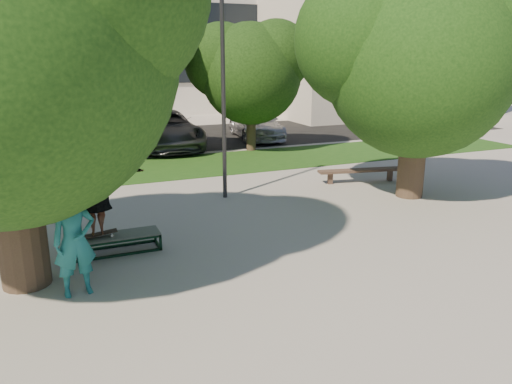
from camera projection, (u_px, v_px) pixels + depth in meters
name	position (u px, v px, depth m)	size (l,w,h in m)	color
ground	(263.00, 268.00, 9.70)	(120.00, 120.00, 0.00)	gray
grass_strip	(185.00, 166.00, 18.51)	(30.00, 4.00, 0.02)	#174614
asphalt_strip	(129.00, 141.00, 23.91)	(40.00, 8.00, 0.01)	black
tree_right	(416.00, 51.00, 13.58)	(6.24, 5.33, 6.51)	#38281E
bg_tree_mid	(110.00, 54.00, 18.95)	(5.76, 4.92, 6.24)	#38281E
bg_tree_right	(249.00, 67.00, 20.71)	(5.04, 4.31, 5.43)	#38281E
lamppost	(223.00, 87.00, 13.68)	(0.25, 0.15, 6.11)	#2D2D30
side_building	(372.00, 55.00, 34.93)	(15.00, 10.00, 8.00)	beige
grind_box	(116.00, 243.00, 10.44)	(1.80, 0.60, 0.38)	black
skater_rig	(94.00, 196.00, 10.02)	(2.02, 0.58, 1.71)	white
bystander	(74.00, 241.00, 8.41)	(0.71, 0.47, 1.95)	#1B676A
bench	(361.00, 171.00, 16.13)	(2.83, 0.92, 0.43)	#4F3A2F
car_dark	(11.00, 136.00, 21.05)	(1.46, 4.19, 1.38)	black
car_grey	(165.00, 130.00, 22.00)	(2.69, 5.84, 1.62)	#545459
car_silver_b	(256.00, 124.00, 24.67)	(1.99, 4.89, 1.42)	#BABABF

